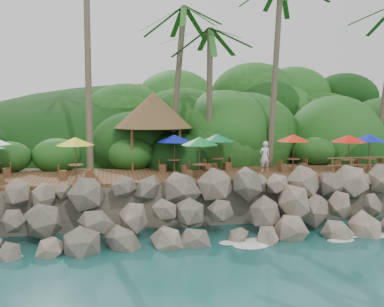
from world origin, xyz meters
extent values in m
plane|color=#19514F|center=(0.00, 0.00, 0.00)|extent=(140.00, 140.00, 0.00)
cube|color=gray|center=(0.00, 16.00, 1.05)|extent=(32.00, 25.20, 2.10)
ellipsoid|color=#143811|center=(0.00, 23.50, 0.00)|extent=(44.80, 28.00, 15.40)
cube|color=brown|center=(0.00, 6.00, 2.20)|extent=(26.00, 5.00, 0.20)
ellipsoid|color=white|center=(-6.00, 0.30, 0.03)|extent=(1.20, 0.80, 0.06)
ellipsoid|color=white|center=(-3.00, 0.30, 0.03)|extent=(1.20, 0.80, 0.06)
ellipsoid|color=white|center=(0.00, 0.30, 0.03)|extent=(1.20, 0.80, 0.06)
ellipsoid|color=white|center=(3.00, 0.30, 0.03)|extent=(1.20, 0.80, 0.06)
ellipsoid|color=white|center=(6.00, 0.30, 0.03)|extent=(1.20, 0.80, 0.06)
cylinder|color=brown|center=(-5.61, 8.58, 9.16)|extent=(0.46, 3.54, 13.44)
cylinder|color=brown|center=(-0.28, 9.48, 7.17)|extent=(1.31, 1.08, 9.72)
ellipsoid|color=#23601E|center=(-0.28, 9.48, 12.04)|extent=(6.00, 6.00, 2.40)
cylinder|color=brown|center=(1.60, 8.61, 6.46)|extent=(0.44, 0.78, 8.33)
ellipsoid|color=#23601E|center=(1.60, 8.61, 10.62)|extent=(6.00, 6.00, 2.40)
cylinder|color=brown|center=(5.72, 8.29, 8.07)|extent=(1.34, 1.27, 11.53)
cylinder|color=brown|center=(-3.20, 7.73, 3.50)|extent=(0.16, 0.16, 2.40)
cylinder|color=brown|center=(-0.40, 7.73, 3.50)|extent=(0.16, 0.16, 2.40)
cylinder|color=brown|center=(-3.20, 10.53, 3.50)|extent=(0.16, 0.16, 2.40)
cylinder|color=brown|center=(-0.40, 10.53, 3.50)|extent=(0.16, 0.16, 2.40)
cone|color=brown|center=(-1.80, 9.13, 5.80)|extent=(4.85, 4.85, 2.20)
cylinder|color=brown|center=(5.87, 5.70, 2.65)|extent=(0.07, 0.07, 0.69)
cylinder|color=brown|center=(5.87, 5.70, 3.00)|extent=(0.79, 0.79, 0.05)
cylinder|color=brown|center=(5.87, 5.70, 3.33)|extent=(0.05, 0.05, 2.06)
cone|color=red|center=(5.87, 5.70, 4.22)|extent=(1.96, 1.96, 0.42)
cube|color=brown|center=(5.22, 5.61, 2.52)|extent=(0.45, 0.45, 0.43)
cube|color=brown|center=(6.51, 5.80, 2.52)|extent=(0.45, 0.45, 0.43)
cylinder|color=brown|center=(1.65, 6.78, 2.65)|extent=(0.07, 0.07, 0.69)
cylinder|color=brown|center=(1.65, 6.78, 3.00)|extent=(0.79, 0.79, 0.05)
cylinder|color=brown|center=(1.65, 6.78, 3.33)|extent=(0.05, 0.05, 2.06)
cone|color=#0C743F|center=(1.65, 6.78, 4.22)|extent=(1.96, 1.96, 0.42)
cube|color=brown|center=(1.02, 6.63, 2.52)|extent=(0.48, 0.48, 0.43)
cube|color=brown|center=(2.29, 6.94, 2.52)|extent=(0.48, 0.48, 0.43)
cylinder|color=brown|center=(-0.90, 6.60, 2.65)|extent=(0.07, 0.07, 0.69)
cylinder|color=brown|center=(-0.90, 6.60, 3.00)|extent=(0.79, 0.79, 0.05)
cylinder|color=brown|center=(-0.90, 6.60, 3.33)|extent=(0.05, 0.05, 2.06)
cone|color=#0C17A6|center=(-0.90, 6.60, 4.22)|extent=(1.96, 1.96, 0.42)
cube|color=brown|center=(-1.50, 6.87, 2.52)|extent=(0.52, 0.52, 0.43)
cube|color=brown|center=(-0.30, 6.33, 2.52)|extent=(0.52, 0.52, 0.43)
cube|color=brown|center=(-9.91, 6.91, 2.52)|extent=(0.48, 0.48, 0.43)
cylinder|color=brown|center=(0.09, 4.40, 2.65)|extent=(0.07, 0.07, 0.69)
cylinder|color=brown|center=(0.09, 4.40, 3.00)|extent=(0.79, 0.79, 0.05)
cylinder|color=brown|center=(0.09, 4.40, 3.33)|extent=(0.05, 0.05, 2.06)
cone|color=#0D7C2F|center=(0.09, 4.40, 4.22)|extent=(1.96, 1.96, 0.42)
cube|color=brown|center=(-0.55, 4.27, 2.52)|extent=(0.46, 0.46, 0.43)
cube|color=brown|center=(0.73, 4.53, 2.52)|extent=(0.46, 0.46, 0.43)
cylinder|color=brown|center=(8.73, 4.70, 2.65)|extent=(0.07, 0.07, 0.69)
cylinder|color=brown|center=(8.73, 4.70, 3.00)|extent=(0.79, 0.79, 0.05)
cylinder|color=brown|center=(8.73, 4.70, 3.33)|extent=(0.05, 0.05, 2.06)
cone|color=red|center=(8.73, 4.70, 4.22)|extent=(1.96, 1.96, 0.42)
cube|color=brown|center=(8.13, 4.45, 2.52)|extent=(0.51, 0.51, 0.43)
cube|color=brown|center=(9.34, 4.94, 2.52)|extent=(0.51, 0.51, 0.43)
cylinder|color=brown|center=(-6.20, 5.42, 2.65)|extent=(0.07, 0.07, 0.69)
cylinder|color=brown|center=(-6.20, 5.42, 3.00)|extent=(0.79, 0.79, 0.05)
cylinder|color=brown|center=(-6.20, 5.42, 3.33)|extent=(0.05, 0.05, 2.06)
cone|color=yellow|center=(-6.20, 5.42, 4.22)|extent=(1.96, 1.96, 0.42)
cube|color=brown|center=(-6.86, 5.40, 2.52)|extent=(0.40, 0.40, 0.43)
cube|color=brown|center=(-5.55, 5.43, 2.52)|extent=(0.40, 0.40, 0.43)
cylinder|color=brown|center=(10.20, 4.96, 2.65)|extent=(0.07, 0.07, 0.69)
cylinder|color=brown|center=(10.20, 4.96, 3.00)|extent=(0.79, 0.79, 0.05)
cylinder|color=brown|center=(10.20, 4.96, 3.33)|extent=(0.05, 0.05, 2.06)
cone|color=#0C19A8|center=(10.20, 4.96, 4.22)|extent=(1.96, 1.96, 0.42)
cube|color=brown|center=(9.55, 4.87, 2.52)|extent=(0.44, 0.44, 0.43)
cube|color=brown|center=(10.85, 5.04, 2.52)|extent=(0.44, 0.44, 0.43)
cube|color=brown|center=(-9.69, 4.61, 2.52)|extent=(0.50, 0.50, 0.43)
cylinder|color=brown|center=(7.18, 3.65, 2.80)|extent=(0.10, 0.10, 1.00)
cylinder|color=brown|center=(8.28, 3.65, 2.80)|extent=(0.10, 0.10, 1.00)
cylinder|color=brown|center=(9.38, 3.65, 2.80)|extent=(0.10, 0.10, 1.00)
imported|color=silver|center=(4.16, 5.72, 3.17)|extent=(0.69, 0.51, 1.74)
camera|label=1|loc=(-4.40, -16.62, 5.87)|focal=39.12mm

